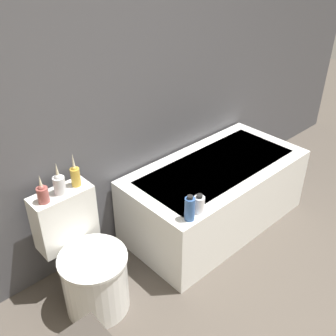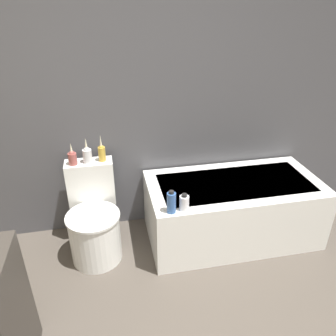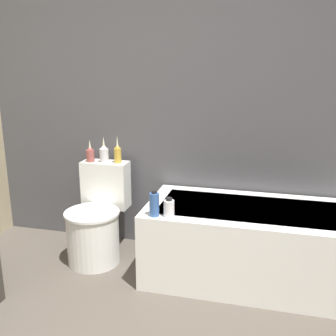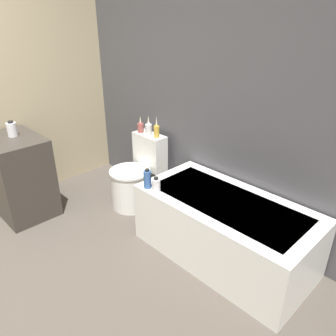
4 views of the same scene
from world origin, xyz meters
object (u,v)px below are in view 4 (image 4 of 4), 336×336
(toilet, at_px, (136,178))
(vase_silver, at_px, (149,128))
(bathtub, at_px, (224,229))
(shampoo_bottle_tall, at_px, (147,179))
(vase_bronze, at_px, (157,130))
(vase_gold, at_px, (141,127))
(soap_bottle_glass, at_px, (12,129))
(shampoo_bottle_short, at_px, (156,185))

(toilet, distance_m, vase_silver, 0.56)
(bathtub, relative_size, vase_silver, 6.95)
(bathtub, relative_size, shampoo_bottle_tall, 8.22)
(vase_silver, bearing_deg, vase_bronze, 3.73)
(vase_gold, distance_m, shampoo_bottle_tall, 0.89)
(bathtub, xyz_separation_m, toilet, (-1.20, 0.01, 0.03))
(vase_silver, distance_m, shampoo_bottle_tall, 0.81)
(toilet, bearing_deg, vase_silver, 90.00)
(toilet, height_order, vase_gold, vase_gold)
(toilet, relative_size, vase_gold, 4.08)
(bathtub, relative_size, soap_bottle_glass, 9.48)
(toilet, relative_size, vase_bronze, 3.32)
(soap_bottle_glass, bearing_deg, vase_bronze, 52.51)
(vase_silver, height_order, shampoo_bottle_tall, vase_silver)
(bathtub, xyz_separation_m, soap_bottle_glass, (-1.95, -0.90, 0.62))
(vase_gold, relative_size, shampoo_bottle_short, 1.39)
(soap_bottle_glass, height_order, shampoo_bottle_short, soap_bottle_glass)
(bathtub, distance_m, vase_bronze, 1.24)
(bathtub, xyz_separation_m, vase_silver, (-1.20, 0.22, 0.55))
(vase_silver, relative_size, vase_bronze, 0.93)
(soap_bottle_glass, bearing_deg, toilet, 50.70)
(vase_bronze, distance_m, shampoo_bottle_short, 0.80)
(shampoo_bottle_tall, bearing_deg, soap_bottle_glass, -156.10)
(toilet, bearing_deg, shampoo_bottle_short, -24.68)
(toilet, xyz_separation_m, vase_bronze, (0.12, 0.21, 0.53))
(vase_gold, xyz_separation_m, vase_silver, (0.12, 0.01, 0.01))
(bathtub, relative_size, shampoo_bottle_short, 11.07)
(vase_silver, xyz_separation_m, shampoo_bottle_short, (0.68, -0.52, -0.22))
(soap_bottle_glass, xyz_separation_m, vase_silver, (0.75, 1.12, -0.07))
(vase_bronze, relative_size, shampoo_bottle_tall, 1.27)
(toilet, height_order, vase_bronze, vase_bronze)
(vase_gold, xyz_separation_m, shampoo_bottle_tall, (0.70, -0.52, -0.19))
(vase_gold, height_order, vase_silver, vase_silver)
(bathtub, distance_m, soap_bottle_glass, 2.24)
(soap_bottle_glass, bearing_deg, vase_gold, 60.25)
(toilet, height_order, shampoo_bottle_tall, toilet)
(vase_gold, bearing_deg, bathtub, -8.86)
(soap_bottle_glass, xyz_separation_m, shampoo_bottle_tall, (1.33, 0.59, -0.27))
(toilet, relative_size, shampoo_bottle_tall, 4.21)
(vase_gold, distance_m, vase_bronze, 0.23)
(shampoo_bottle_short, bearing_deg, toilet, 155.32)
(toilet, relative_size, soap_bottle_glass, 4.86)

